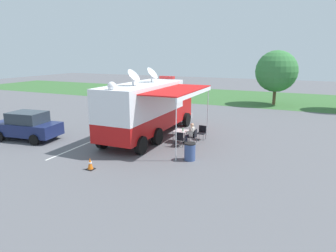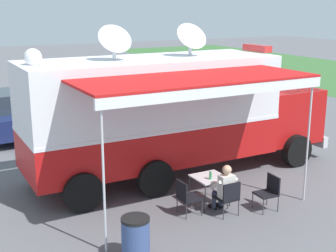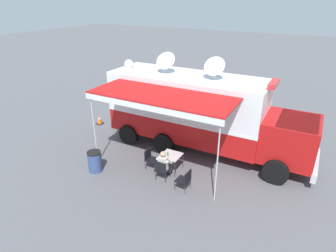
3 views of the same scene
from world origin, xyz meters
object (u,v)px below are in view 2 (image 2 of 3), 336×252
(folding_chair_spare_by_truck, at_px, (269,190))
(car_behind_truck, at_px, (7,114))
(seated_responder, at_px, (224,188))
(trash_bin, at_px, (136,239))
(folding_chair_beside_table, at_px, (186,195))
(water_bottle, at_px, (211,175))
(folding_table, at_px, (210,179))
(folding_chair_at_table, at_px, (229,196))
(command_truck, at_px, (175,110))

(folding_chair_spare_by_truck, distance_m, car_behind_truck, 10.97)
(seated_responder, relative_size, trash_bin, 1.37)
(folding_chair_beside_table, xyz_separation_m, trash_bin, (1.32, -1.90, -0.06))
(water_bottle, bearing_deg, folding_table, 152.78)
(folding_chair_at_table, height_order, folding_chair_beside_table, same)
(folding_chair_spare_by_truck, height_order, trash_bin, trash_bin)
(trash_bin, xyz_separation_m, car_behind_truck, (-10.63, -0.66, 0.42))
(command_truck, xyz_separation_m, seated_responder, (2.96, -0.26, -1.30))
(folding_table, xyz_separation_m, car_behind_truck, (-9.03, -3.41, 0.21))
(water_bottle, height_order, folding_chair_spare_by_truck, water_bottle)
(water_bottle, relative_size, folding_chair_beside_table, 0.26)
(folding_chair_spare_by_truck, xyz_separation_m, seated_responder, (-0.35, -1.10, 0.14))
(folding_chair_spare_by_truck, relative_size, car_behind_truck, 0.20)
(folding_chair_at_table, bearing_deg, folding_chair_beside_table, -120.69)
(folding_chair_at_table, bearing_deg, water_bottle, -171.52)
(seated_responder, bearing_deg, car_behind_truck, -160.42)
(folding_chair_at_table, relative_size, trash_bin, 0.96)
(command_truck, bearing_deg, folding_chair_at_table, -4.76)
(water_bottle, height_order, folding_chair_at_table, water_bottle)
(command_truck, xyz_separation_m, trash_bin, (3.95, -3.04, -1.49))
(folding_table, bearing_deg, water_bottle, -27.22)
(folding_chair_beside_table, bearing_deg, folding_table, 108.45)
(seated_responder, height_order, car_behind_truck, car_behind_truck)
(folding_table, distance_m, seated_responder, 0.61)
(folding_table, xyz_separation_m, folding_chair_at_table, (0.80, 0.02, -0.16))
(folding_table, height_order, folding_chair_spare_by_truck, folding_chair_spare_by_truck)
(command_truck, relative_size, car_behind_truck, 2.17)
(folding_chair_spare_by_truck, bearing_deg, command_truck, -165.80)
(folding_table, relative_size, water_bottle, 3.61)
(folding_table, xyz_separation_m, trash_bin, (1.60, -2.75, -0.22))
(trash_bin, bearing_deg, water_bottle, 118.45)
(command_truck, distance_m, car_behind_truck, 7.70)
(folding_chair_beside_table, xyz_separation_m, folding_chair_spare_by_truck, (0.68, 1.97, 0.00))
(trash_bin, bearing_deg, folding_chair_spare_by_truck, 99.40)
(trash_bin, bearing_deg, folding_chair_beside_table, 124.65)
(command_truck, relative_size, folding_chair_beside_table, 10.94)
(folding_chair_at_table, height_order, seated_responder, seated_responder)
(command_truck, relative_size, folding_table, 11.76)
(water_bottle, bearing_deg, folding_chair_at_table, 8.48)
(folding_chair_spare_by_truck, distance_m, trash_bin, 3.93)
(water_bottle, bearing_deg, folding_chair_spare_by_truck, 55.92)
(trash_bin, bearing_deg, command_truck, 142.44)
(folding_chair_spare_by_truck, bearing_deg, folding_chair_beside_table, -108.93)
(water_bottle, xyz_separation_m, folding_chair_beside_table, (0.13, -0.77, -0.32))
(water_bottle, height_order, folding_chair_beside_table, water_bottle)
(folding_chair_at_table, bearing_deg, command_truck, 175.24)
(command_truck, height_order, seated_responder, command_truck)
(folding_table, height_order, seated_responder, seated_responder)
(water_bottle, xyz_separation_m, trash_bin, (1.45, -2.68, -0.38))
(folding_chair_at_table, bearing_deg, seated_responder, -179.36)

